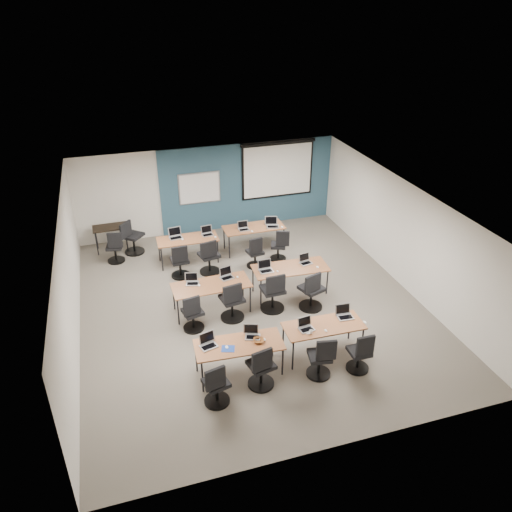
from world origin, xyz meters
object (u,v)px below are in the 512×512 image
object	(u,v)px
task_chair_3	(360,355)
laptop_11	(272,224)
spare_chair_a	(132,240)
spare_chair_b	(115,249)
laptop_4	(192,281)
laptop_7	(305,261)
laptop_1	(252,334)
task_chair_4	(193,316)
projector_screen	(278,167)
task_chair_8	(180,264)
task_chair_9	(209,259)
training_table_back_left	(188,240)
laptop_5	(226,275)
task_chair_2	(321,360)
laptop_3	(344,314)
task_chair_11	(279,248)
training_table_front_right	(324,327)
laptop_6	(266,268)
whiteboard	(199,188)
laptop_2	(306,326)
training_table_mid_right	(290,269)
task_chair_7	(311,293)
laptop_8	(175,235)
task_chair_0	(216,388)
task_chair_1	(261,370)
training_table_front_left	(239,346)
task_chair_6	(273,295)
training_table_back_right	(254,228)
task_chair_5	(232,304)
task_chair_10	(255,255)
laptop_10	(244,228)
training_table_mid_left	(211,286)

from	to	relation	value
task_chair_3	laptop_11	xyz separation A→B (m)	(0.03, 5.55, 0.41)
spare_chair_a	spare_chair_b	world-z (taller)	spare_chair_a
laptop_4	laptop_7	distance (m)	2.90
laptop_1	task_chair_4	world-z (taller)	same
projector_screen	task_chair_8	distance (m)	4.68
laptop_7	task_chair_9	size ratio (longest dim) A/B	0.29
training_table_back_left	laptop_5	distance (m)	2.38
laptop_5	laptop_11	xyz separation A→B (m)	(1.96, 2.39, 0.01)
task_chair_2	laptop_3	distance (m)	1.24
task_chair_9	task_chair_2	bearing A→B (deg)	-87.54
task_chair_4	task_chair_11	distance (m)	3.87
training_table_front_right	laptop_6	bearing A→B (deg)	101.42
whiteboard	laptop_6	bearing A→B (deg)	-79.57
task_chair_11	laptop_5	bearing A→B (deg)	-118.45
laptop_2	laptop_4	world-z (taller)	same
task_chair_4	laptop_5	size ratio (longest dim) A/B	3.06
training_table_mid_right	task_chair_7	distance (m)	0.90
projector_screen	laptop_8	size ratio (longest dim) A/B	6.74
laptop_1	task_chair_11	size ratio (longest dim) A/B	0.32
task_chair_0	task_chair_11	distance (m)	5.71
task_chair_1	task_chair_8	world-z (taller)	task_chair_1
laptop_5	projector_screen	bearing A→B (deg)	42.39
laptop_4	task_chair_8	distance (m)	1.62
training_table_front_left	task_chair_6	xyz separation A→B (m)	(1.36, 1.89, -0.24)
task_chair_8	spare_chair_a	xyz separation A→B (m)	(-1.10, 1.76, 0.03)
task_chair_6	training_table_front_right	bearing A→B (deg)	-78.25
training_table_back_right	task_chair_3	distance (m)	5.69
task_chair_5	task_chair_9	world-z (taller)	task_chair_5
training_table_back_right	laptop_3	bearing A→B (deg)	-83.92
task_chair_10	task_chair_1	bearing A→B (deg)	-114.68
laptop_4	laptop_5	distance (m)	0.83
laptop_5	laptop_10	distance (m)	2.67
training_table_back_left	task_chair_10	distance (m)	1.91
laptop_3	task_chair_3	world-z (taller)	laptop_3
laptop_3	laptop_7	distance (m)	2.39
training_table_back_right	task_chair_11	size ratio (longest dim) A/B	1.85
laptop_4	task_chair_10	size ratio (longest dim) A/B	0.32
training_table_mid_left	laptop_5	world-z (taller)	laptop_5
laptop_11	laptop_2	bearing A→B (deg)	-84.47
training_table_mid_right	laptop_11	world-z (taller)	laptop_11
task_chair_2	task_chair_7	size ratio (longest dim) A/B	0.93
laptop_3	task_chair_7	bearing A→B (deg)	98.25
training_table_mid_left	training_table_mid_right	world-z (taller)	same
training_table_back_right	task_chair_3	size ratio (longest dim) A/B	1.85
task_chair_7	task_chair_6	bearing A→B (deg)	146.92
training_table_front_left	spare_chair_b	bearing A→B (deg)	114.51
training_table_front_right	laptop_1	bearing A→B (deg)	177.88
training_table_front_right	laptop_5	bearing A→B (deg)	121.63
training_table_mid_right	training_table_back_left	size ratio (longest dim) A/B	1.12
training_table_back_left	task_chair_9	xyz separation A→B (m)	(0.42, -0.79, -0.25)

